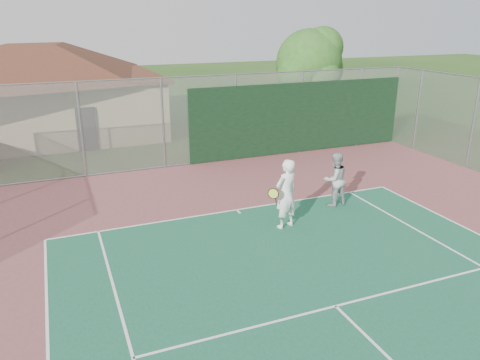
{
  "coord_description": "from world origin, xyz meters",
  "views": [
    {
      "loc": [
        -4.89,
        -0.45,
        5.59
      ],
      "look_at": [
        -0.43,
        10.55,
        1.47
      ],
      "focal_mm": 35.0,
      "sensor_mm": 36.0,
      "label": 1
    }
  ],
  "objects_px": {
    "tree": "(311,65)",
    "clubhouse": "(36,82)",
    "player_white_front": "(286,194)",
    "player_grey_back": "(335,180)"
  },
  "relations": [
    {
      "from": "clubhouse",
      "to": "player_white_front",
      "type": "bearing_deg",
      "value": -67.42
    },
    {
      "from": "clubhouse",
      "to": "player_grey_back",
      "type": "xyz_separation_m",
      "value": [
        8.4,
        -13.31,
        -1.83
      ]
    },
    {
      "from": "clubhouse",
      "to": "player_white_front",
      "type": "xyz_separation_m",
      "value": [
        6.23,
        -14.2,
        -1.69
      ]
    },
    {
      "from": "player_white_front",
      "to": "player_grey_back",
      "type": "height_order",
      "value": "player_white_front"
    },
    {
      "from": "tree",
      "to": "player_grey_back",
      "type": "bearing_deg",
      "value": -114.97
    },
    {
      "from": "clubhouse",
      "to": "player_white_front",
      "type": "relative_size",
      "value": 6.26
    },
    {
      "from": "tree",
      "to": "clubhouse",
      "type": "bearing_deg",
      "value": 159.54
    },
    {
      "from": "player_grey_back",
      "to": "tree",
      "type": "bearing_deg",
      "value": -120.65
    },
    {
      "from": "clubhouse",
      "to": "tree",
      "type": "bearing_deg",
      "value": -21.58
    },
    {
      "from": "tree",
      "to": "player_white_front",
      "type": "height_order",
      "value": "tree"
    }
  ]
}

